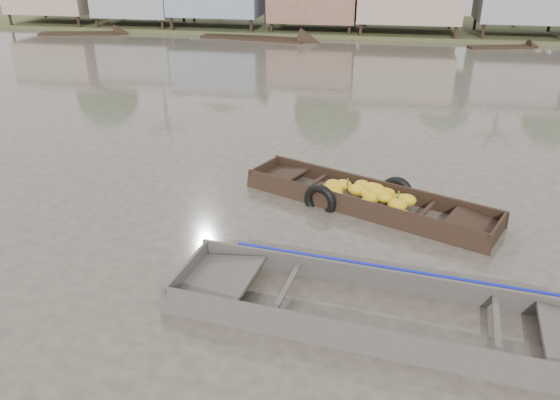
# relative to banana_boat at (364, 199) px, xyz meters

# --- Properties ---
(ground) EXTENTS (120.00, 120.00, 0.00)m
(ground) POSITION_rel_banana_boat_xyz_m (-1.18, -2.60, -0.17)
(ground) COLOR #443C34
(ground) RESTS_ON ground
(banana_boat) EXTENTS (6.28, 3.79, 0.89)m
(banana_boat) POSITION_rel_banana_boat_xyz_m (0.00, 0.00, 0.00)
(banana_boat) COLOR black
(banana_boat) RESTS_ON ground
(viewer_boat) EXTENTS (7.61, 2.77, 0.60)m
(viewer_boat) POSITION_rel_banana_boat_xyz_m (0.62, -4.39, -0.12)
(viewer_boat) COLOR #3B3632
(viewer_boat) RESTS_ON ground
(distant_boats) EXTENTS (47.28, 16.44, 0.35)m
(distant_boats) POSITION_rel_banana_boat_xyz_m (6.36, 21.20, -0.22)
(distant_boats) COLOR black
(distant_boats) RESTS_ON ground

